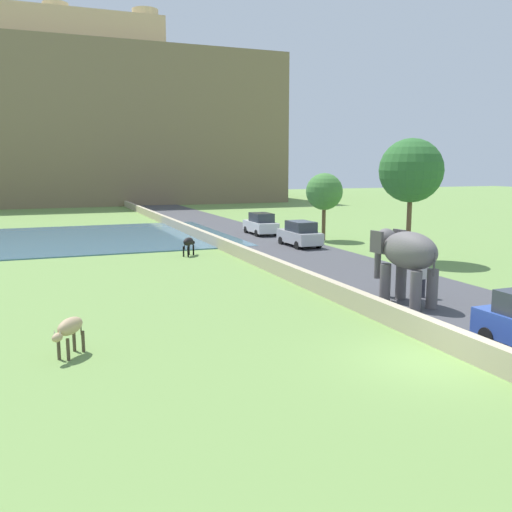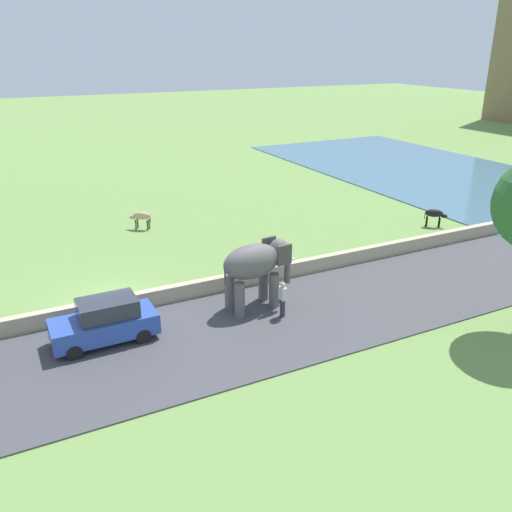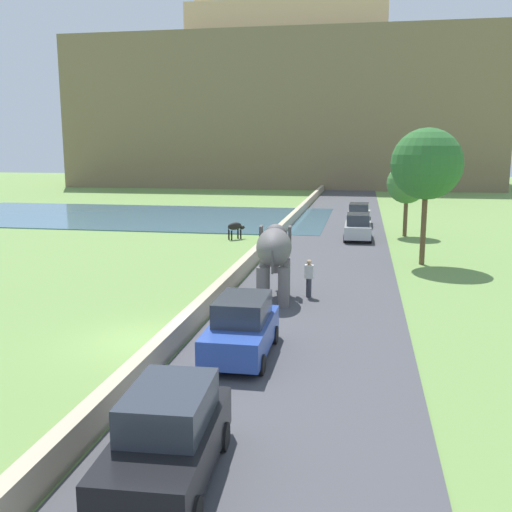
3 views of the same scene
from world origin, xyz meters
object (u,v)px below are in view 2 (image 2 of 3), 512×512
car_blue (105,321)px  cow_black (435,214)px  elephant (256,265)px  cow_tan (141,216)px  person_beside_elephant (283,299)px

car_blue → cow_black: size_ratio=3.14×
elephant → cow_tan: 13.02m
elephant → car_blue: size_ratio=0.88×
elephant → car_blue: elephant is taller
cow_tan → elephant: bearing=7.0°
elephant → cow_tan: size_ratio=2.70×
cow_tan → cow_black: same height
person_beside_elephant → cow_tan: bearing=-171.4°
elephant → cow_black: (-4.92, 15.21, -1.20)m
person_beside_elephant → car_blue: bearing=-100.6°
cow_black → person_beside_elephant: bearing=-66.8°
elephant → person_beside_elephant: (1.36, 0.56, -1.16)m
car_blue → cow_tan: 13.81m
person_beside_elephant → cow_tan: 14.38m
car_blue → person_beside_elephant: bearing=79.4°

